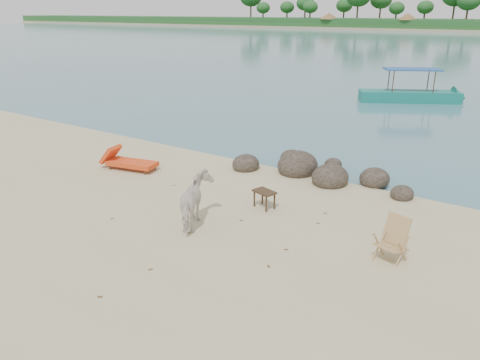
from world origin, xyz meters
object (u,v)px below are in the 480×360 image
at_px(deck_chair, 391,242).
at_px(boulders, 313,171).
at_px(lounge_chair, 132,161).
at_px(boat_near, 412,74).
at_px(side_table, 264,200).
at_px(cow, 196,203).

bearing_deg(deck_chair, boulders, 148.71).
bearing_deg(boulders, deck_chair, -46.49).
height_order(lounge_chair, deck_chair, deck_chair).
height_order(boulders, deck_chair, deck_chair).
relative_size(boulders, lounge_chair, 2.79).
height_order(boulders, lounge_chair, boulders).
bearing_deg(boat_near, deck_chair, -104.41).
relative_size(side_table, boat_near, 0.09).
bearing_deg(lounge_chair, boulders, 16.06).
relative_size(boulders, boat_near, 0.92).
height_order(cow, side_table, cow).
bearing_deg(cow, deck_chair, 162.07).
xyz_separation_m(cow, deck_chair, (4.74, 1.06, -0.19)).
bearing_deg(boulders, side_table, -88.35).
bearing_deg(lounge_chair, cow, -37.50).
xyz_separation_m(lounge_chair, deck_chair, (9.56, -1.19, 0.16)).
bearing_deg(cow, lounge_chair, -55.62).
bearing_deg(lounge_chair, side_table, -15.10).
distance_m(cow, boat_near, 21.59).
height_order(side_table, deck_chair, deck_chair).
bearing_deg(deck_chair, side_table, -178.21).
distance_m(lounge_chair, deck_chair, 9.64).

